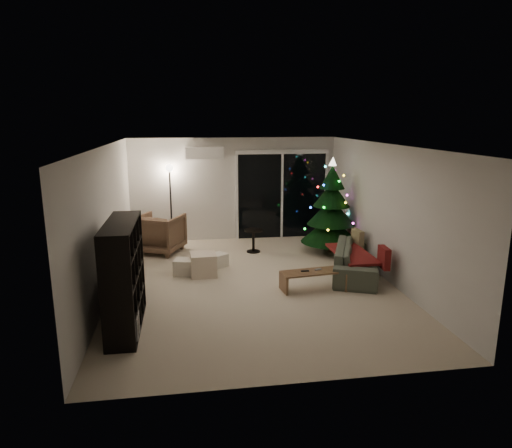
{
  "coord_description": "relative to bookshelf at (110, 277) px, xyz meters",
  "views": [
    {
      "loc": [
        -1.14,
        -7.78,
        2.95
      ],
      "look_at": [
        0.1,
        0.3,
        1.05
      ],
      "focal_mm": 32.0,
      "sensor_mm": 36.0,
      "label": 1
    }
  ],
  "objects": [
    {
      "name": "remote_a",
      "position": [
        3.09,
        1.01,
        -0.42
      ],
      "size": [
        0.14,
        0.04,
        0.02
      ],
      "primitive_type": "cube",
      "color": "black",
      "rests_on": "coffee_table"
    },
    {
      "name": "media_cabinet",
      "position": [
        0.0,
        1.35,
        -0.44
      ],
      "size": [
        0.5,
        1.13,
        0.69
      ],
      "primitive_type": "cube",
      "rotation": [
        0.0,
        0.0,
        0.08
      ],
      "color": "black",
      "rests_on": "floor"
    },
    {
      "name": "armchair",
      "position": [
        0.47,
        3.79,
        -0.35
      ],
      "size": [
        1.24,
        1.25,
        0.87
      ],
      "primitive_type": "imported",
      "rotation": [
        0.0,
        0.0,
        2.72
      ],
      "color": "brown",
      "rests_on": "floor"
    },
    {
      "name": "sofa_throw",
      "position": [
        4.2,
        1.68,
        -0.36
      ],
      "size": [
        0.62,
        1.43,
        0.05
      ],
      "primitive_type": "cube",
      "color": "maroon",
      "rests_on": "sofa"
    },
    {
      "name": "cushion_b",
      "position": [
        4.55,
        1.03,
        -0.26
      ],
      "size": [
        0.14,
        0.39,
        0.38
      ],
      "primitive_type": "cube",
      "rotation": [
        0.0,
        0.0,
        -0.07
      ],
      "color": "maroon",
      "rests_on": "sofa"
    },
    {
      "name": "cushion_a",
      "position": [
        4.55,
        2.33,
        -0.26
      ],
      "size": [
        0.15,
        0.39,
        0.38
      ],
      "primitive_type": "cube",
      "rotation": [
        0.0,
        0.0,
        0.09
      ],
      "color": "tan",
      "rests_on": "sofa"
    },
    {
      "name": "sofa",
      "position": [
        4.3,
        1.68,
        -0.49
      ],
      "size": [
        1.47,
        2.14,
        0.58
      ],
      "primitive_type": "imported",
      "rotation": [
        0.0,
        0.0,
        1.18
      ],
      "color": "#4C4F4B",
      "rests_on": "floor"
    },
    {
      "name": "christmas_tree",
      "position": [
        4.26,
        3.22,
        0.28
      ],
      "size": [
        1.58,
        1.58,
        2.13
      ],
      "primitive_type": "cone",
      "rotation": [
        0.0,
        0.0,
        -0.22
      ],
      "color": "black",
      "rests_on": "floor"
    },
    {
      "name": "room",
      "position": [
        2.71,
        2.96,
        0.23
      ],
      "size": [
        6.5,
        7.51,
        2.6
      ],
      "color": "beige",
      "rests_on": "ground"
    },
    {
      "name": "floor_lamp",
      "position": [
        0.72,
        4.54,
        0.14
      ],
      "size": [
        0.3,
        0.3,
        1.85
      ],
      "primitive_type": "cylinder",
      "color": "black",
      "rests_on": "floor"
    },
    {
      "name": "remote_b",
      "position": [
        3.34,
        1.06,
        -0.42
      ],
      "size": [
        0.13,
        0.08,
        0.02
      ],
      "primitive_type": "cube",
      "rotation": [
        0.0,
        0.0,
        0.35
      ],
      "color": "slate",
      "rests_on": "coffee_table"
    },
    {
      "name": "side_table",
      "position": [
        2.55,
        3.49,
        -0.52
      ],
      "size": [
        0.55,
        0.55,
        0.51
      ],
      "primitive_type": "cylinder",
      "rotation": [
        0.0,
        0.0,
        0.43
      ],
      "color": "black",
      "rests_on": "floor"
    },
    {
      "name": "stereo",
      "position": [
        0.0,
        1.35,
        -0.02
      ],
      "size": [
        0.35,
        0.41,
        0.15
      ],
      "primitive_type": "cube",
      "color": "black",
      "rests_on": "media_cabinet"
    },
    {
      "name": "cardboard_box_b",
      "position": [
        1.67,
        2.55,
        -0.65
      ],
      "size": [
        0.48,
        0.47,
        0.27
      ],
      "primitive_type": "cube",
      "rotation": [
        0.0,
        0.0,
        0.68
      ],
      "color": "white",
      "rests_on": "floor"
    },
    {
      "name": "bookshelf",
      "position": [
        0.0,
        0.0,
        0.0
      ],
      "size": [
        0.68,
        1.61,
        1.56
      ],
      "primitive_type": null,
      "rotation": [
        0.0,
        0.0,
        -0.18
      ],
      "color": "black",
      "rests_on": "floor"
    },
    {
      "name": "cardboard_box_a",
      "position": [
        1.04,
        2.17,
        -0.63
      ],
      "size": [
        0.49,
        0.42,
        0.3
      ],
      "primitive_type": "cube",
      "rotation": [
        0.0,
        0.0,
        -0.24
      ],
      "color": "white",
      "rests_on": "floor"
    },
    {
      "name": "ottoman",
      "position": [
        1.37,
        2.08,
        -0.57
      ],
      "size": [
        0.5,
        0.5,
        0.43
      ],
      "primitive_type": "cube",
      "rotation": [
        0.0,
        0.0,
        0.04
      ],
      "color": "#C5B39A",
      "rests_on": "floor"
    },
    {
      "name": "coffee_table",
      "position": [
        3.24,
        1.01,
        -0.61
      ],
      "size": [
        1.15,
        0.52,
        0.35
      ],
      "primitive_type": null,
      "rotation": [
        0.0,
        0.0,
        0.12
      ],
      "color": "brown",
      "rests_on": "floor"
    }
  ]
}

